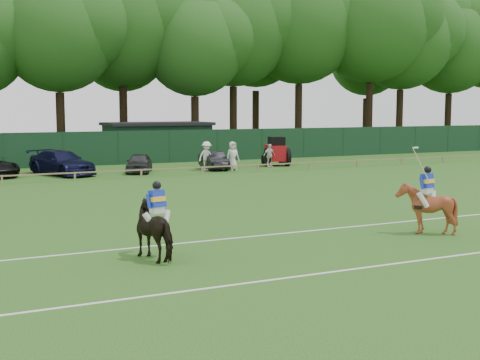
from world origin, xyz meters
TOP-DOWN VIEW (x-y plane):
  - ground at (0.00, 0.00)m, footprint 160.00×160.00m
  - horse_dark at (-4.76, -2.60)m, footprint 1.40×2.12m
  - horse_chestnut at (4.55, -3.09)m, footprint 1.68×1.82m
  - sedan_navy at (-3.11, 21.46)m, footprint 4.01×5.72m
  - hatch_grey at (1.72, 20.81)m, footprint 2.81×3.99m
  - estate_black at (6.98, 20.71)m, footprint 1.82×3.90m
  - spectator_left at (6.23, 20.21)m, footprint 1.38×0.96m
  - spectator_mid at (11.18, 20.49)m, footprint 1.01×0.53m
  - spectator_right at (7.83, 19.48)m, footprint 1.01×0.72m
  - rider_dark at (-4.75, -2.61)m, footprint 0.92×0.51m
  - rider_chestnut at (4.55, -3.10)m, footprint 0.96×0.53m
  - pitch_lines at (0.00, -3.50)m, footprint 60.00×5.10m
  - pitch_rail at (0.00, 18.00)m, footprint 62.10×0.10m
  - perimeter_fence at (0.00, 27.00)m, footprint 92.08×0.08m
  - utility_shed at (6.00, 30.00)m, footprint 8.40×4.40m
  - tree_row at (2.00, 35.00)m, footprint 96.00×12.00m
  - tractor at (12.18, 21.37)m, footprint 2.27×2.86m

SIDE VIEW (x-z plane):
  - ground at x=0.00m, z-range 0.00..0.00m
  - tree_row at x=2.00m, z-range -10.50..10.50m
  - pitch_lines at x=0.00m, z-range 0.00..0.01m
  - pitch_rail at x=0.00m, z-range 0.20..0.70m
  - estate_black at x=6.98m, z-range 0.00..1.24m
  - hatch_grey at x=1.72m, z-range 0.00..1.26m
  - sedan_navy at x=-3.11m, z-range 0.00..1.54m
  - horse_dark at x=-4.76m, z-range 0.00..1.64m
  - spectator_mid at x=11.18m, z-range 0.00..1.66m
  - horse_chestnut at x=4.55m, z-range 0.00..1.75m
  - spectator_left at x=6.23m, z-range 0.00..1.95m
  - spectator_right at x=7.83m, z-range 0.00..1.95m
  - tractor at x=12.18m, z-range -0.06..2.06m
  - perimeter_fence at x=0.00m, z-range 0.00..2.50m
  - utility_shed at x=6.00m, z-range 0.02..3.06m
  - rider_dark at x=-4.75m, z-range 0.86..2.26m
  - rider_chestnut at x=4.55m, z-range 0.63..2.68m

